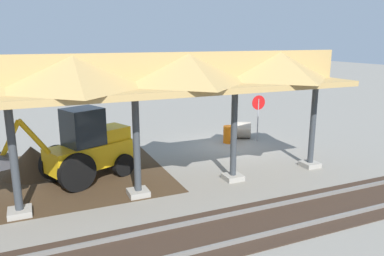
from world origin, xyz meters
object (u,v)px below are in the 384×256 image
at_px(backhoe, 86,148).
at_px(traffic_barrel, 229,134).
at_px(stop_sign, 258,108).
at_px(concrete_pipe, 241,130).

height_order(backhoe, traffic_barrel, backhoe).
bearing_deg(stop_sign, concrete_pipe, -60.14).
height_order(concrete_pipe, traffic_barrel, concrete_pipe).
bearing_deg(backhoe, concrete_pipe, -160.80).
distance_m(stop_sign, backhoe, 9.47).
relative_size(backhoe, concrete_pipe, 3.97).
distance_m(backhoe, traffic_barrel, 8.03).
bearing_deg(traffic_barrel, backhoe, 17.99).
relative_size(stop_sign, backhoe, 0.48).
distance_m(stop_sign, traffic_barrel, 2.09).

